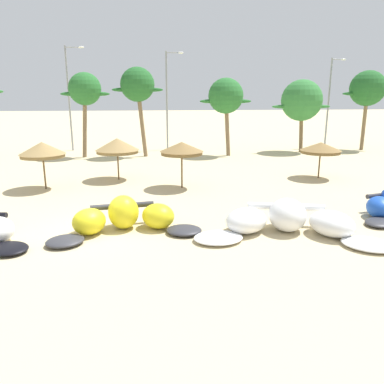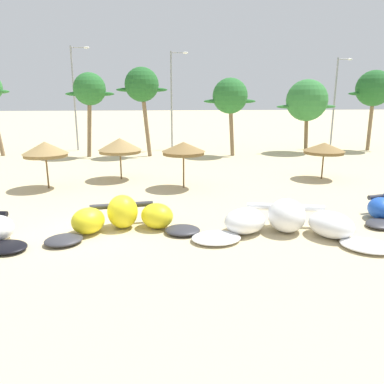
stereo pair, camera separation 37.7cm
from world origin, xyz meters
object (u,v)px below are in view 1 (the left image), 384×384
object	(u,v)px
beach_umbrella_near_van	(42,150)
palm_center_left	(138,86)
palm_center_right	(226,97)
kite_center	(288,221)
lamppost_west_center	(70,94)
palm_left_of_gap	(85,90)
beach_umbrella_middle	(117,146)
beach_umbrella_near_palms	(182,148)
kite_left_of_center	(124,218)
lamppost_east	(330,99)
palm_right_of_gap	(302,101)
lamppost_east_center	(168,96)
palm_right	(368,89)
beach_umbrella_outermost	(321,148)

from	to	relation	value
beach_umbrella_near_van	palm_center_left	distance (m)	13.82
beach_umbrella_near_van	palm_center_right	distance (m)	17.98
palm_center_right	kite_center	bearing A→B (deg)	-94.45
lamppost_west_center	palm_left_of_gap	bearing A→B (deg)	-65.10
kite_center	beach_umbrella_middle	world-z (taller)	beach_umbrella_middle
kite_center	beach_umbrella_middle	bearing A→B (deg)	124.07
beach_umbrella_middle	palm_left_of_gap	world-z (taller)	palm_left_of_gap
beach_umbrella_near_palms	palm_center_left	distance (m)	13.59
kite_left_of_center	beach_umbrella_middle	size ratio (longest dim) A/B	2.23
kite_center	lamppost_east	xyz separation A→B (m)	(13.87, 25.30, 4.64)
kite_center	kite_left_of_center	bearing A→B (deg)	170.37
beach_umbrella_near_van	lamppost_west_center	xyz separation A→B (m)	(-1.30, 16.83, 3.26)
beach_umbrella_near_palms	palm_right_of_gap	distance (m)	19.11
beach_umbrella_near_palms	lamppost_east_center	bearing A→B (deg)	89.28
beach_umbrella_near_palms	palm_right	distance (m)	24.98
palm_right	palm_right_of_gap	bearing A→B (deg)	-174.93
kite_center	lamppost_west_center	size ratio (longest dim) A/B	0.76
palm_center_left	lamppost_east	size ratio (longest dim) A/B	0.86
palm_center_left	lamppost_west_center	xyz separation A→B (m)	(-6.77, 4.77, -0.69)
beach_umbrella_outermost	palm_center_left	bearing A→B (deg)	138.11
kite_center	beach_umbrella_outermost	size ratio (longest dim) A/B	2.82
beach_umbrella_middle	palm_center_left	size ratio (longest dim) A/B	0.36
kite_left_of_center	palm_center_left	world-z (taller)	palm_center_left
palm_right	lamppost_east	size ratio (longest dim) A/B	0.86
beach_umbrella_middle	lamppost_east_center	world-z (taller)	lamppost_east_center
beach_umbrella_near_van	palm_right_of_gap	distance (m)	25.07
palm_right_of_gap	lamppost_west_center	world-z (taller)	lamppost_west_center
beach_umbrella_outermost	palm_left_of_gap	world-z (taller)	palm_left_of_gap
kite_center	palm_right	xyz separation A→B (m)	(16.51, 22.77, 5.60)
beach_umbrella_outermost	palm_right	size ratio (longest dim) A/B	0.34
kite_center	beach_umbrella_near_palms	distance (m)	9.31
palm_center_right	beach_umbrella_middle	bearing A→B (deg)	-134.21
kite_left_of_center	kite_center	size ratio (longest dim) A/B	0.83
palm_center_right	palm_right_of_gap	world-z (taller)	palm_center_right
palm_right_of_gap	lamppost_east_center	bearing A→B (deg)	166.26
palm_center_left	lamppost_west_center	distance (m)	8.31
beach_umbrella_outermost	palm_left_of_gap	size ratio (longest dim) A/B	0.37
kite_center	palm_left_of_gap	xyz separation A→B (m)	(-10.93, 21.25, 5.43)
palm_right	lamppost_west_center	xyz separation A→B (m)	(-29.59, 3.11, -0.47)
lamppost_east_center	palm_center_left	bearing A→B (deg)	-125.30
palm_right	lamppost_west_center	world-z (taller)	lamppost_west_center
palm_left_of_gap	lamppost_east	distance (m)	25.14
beach_umbrella_near_palms	lamppost_east_center	distance (m)	17.15
beach_umbrella_near_palms	palm_right	xyz separation A→B (m)	(20.08, 14.39, 3.70)
palm_left_of_gap	palm_center_left	world-z (taller)	palm_center_left
beach_umbrella_outermost	palm_right	bearing A→B (deg)	50.31
kite_left_of_center	lamppost_east	xyz separation A→B (m)	(20.52, 24.17, 4.62)
lamppost_east_center	lamppost_east	world-z (taller)	lamppost_east_center
palm_right	beach_umbrella_outermost	bearing A→B (deg)	-129.69
beach_umbrella_middle	beach_umbrella_outermost	distance (m)	13.61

